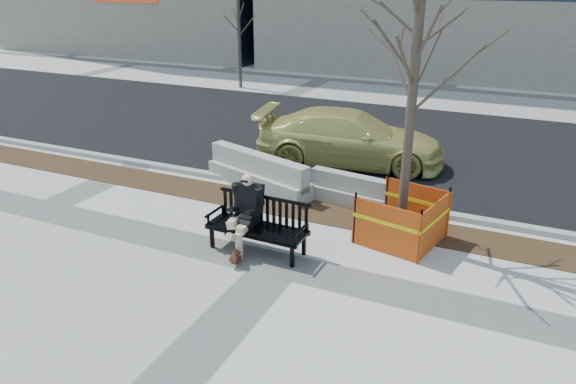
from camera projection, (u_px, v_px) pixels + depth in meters
name	position (u px, v px, depth m)	size (l,w,h in m)	color
ground	(279.00, 265.00, 10.31)	(120.00, 120.00, 0.00)	beige
mulch_strip	(327.00, 214.00, 12.50)	(40.00, 1.20, 0.02)	#47301C
asphalt_street	(394.00, 143.00, 17.72)	(60.00, 10.40, 0.01)	black
curb	(341.00, 197.00, 13.28)	(60.00, 0.25, 0.12)	#9E9B93
bench	(258.00, 251.00, 10.84)	(2.07, 0.74, 1.10)	black
seated_man	(247.00, 247.00, 11.00)	(0.66, 1.10, 1.54)	black
tree_fence	(400.00, 240.00, 11.28)	(2.25, 2.25, 5.63)	#FF581B
sedan	(349.00, 163.00, 15.80)	(2.19, 5.38, 1.56)	#CEC464
jersey_barrier_left	(259.00, 187.00, 14.03)	(3.25, 0.65, 0.93)	#A8A59D
jersey_barrier_right	(362.00, 207.00, 12.87)	(2.68, 0.54, 0.77)	#9C9A92
far_tree_left	(241.00, 87.00, 26.29)	(1.74, 1.74, 4.69)	#473E2E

